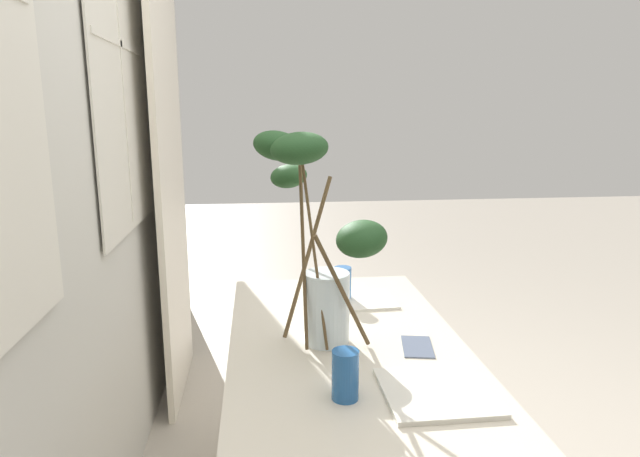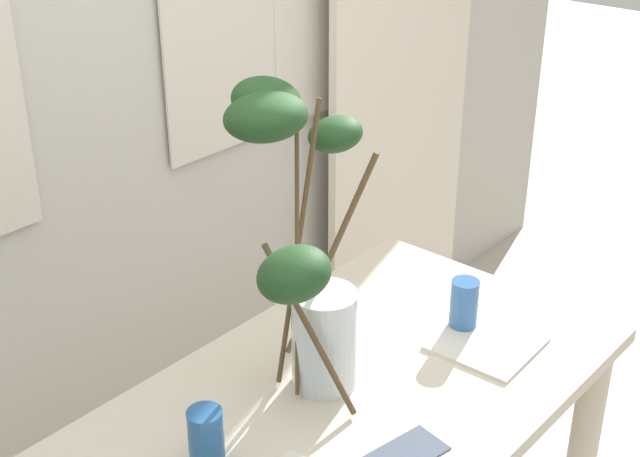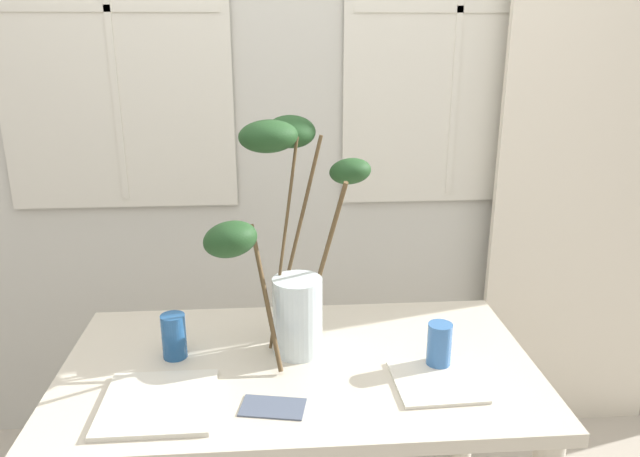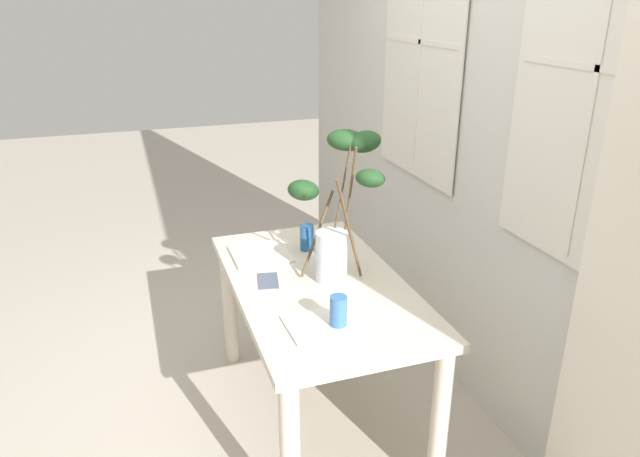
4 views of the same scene
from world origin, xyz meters
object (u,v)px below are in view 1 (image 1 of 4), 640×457
vase_with_branches (317,240)px  drinking_glass_blue_right (343,284)px  plate_square_left (436,392)px  plate_square_right (365,300)px  drinking_glass_blue_left (345,375)px  dining_table (346,378)px

vase_with_branches → drinking_glass_blue_right: bearing=-19.2°
vase_with_branches → plate_square_left: (-0.33, -0.27, -0.33)m
plate_square_right → drinking_glass_blue_right: bearing=72.2°
drinking_glass_blue_left → plate_square_left: size_ratio=0.47×
vase_with_branches → dining_table: bearing=-74.3°
dining_table → drinking_glass_blue_left: bearing=170.3°
dining_table → drinking_glass_blue_left: (-0.35, 0.06, 0.20)m
vase_with_branches → plate_square_right: size_ratio=3.04×
vase_with_branches → plate_square_right: 0.56m
plate_square_left → plate_square_right: plate_square_left is taller
vase_with_branches → plate_square_right: vase_with_branches is taller
drinking_glass_blue_right → plate_square_right: (-0.03, -0.08, -0.06)m
drinking_glass_blue_right → plate_square_left: drinking_glass_blue_right is taller
plate_square_left → plate_square_right: (0.72, 0.05, -0.00)m
plate_square_left → dining_table: bearing=26.4°
plate_square_right → dining_table: bearing=160.0°
dining_table → vase_with_branches: vase_with_branches is taller
drinking_glass_blue_left → plate_square_left: drinking_glass_blue_left is taller
plate_square_left → plate_square_right: size_ratio=1.24×
dining_table → plate_square_right: 0.40m
dining_table → vase_with_branches: size_ratio=1.95×
vase_with_branches → drinking_glass_blue_left: 0.43m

